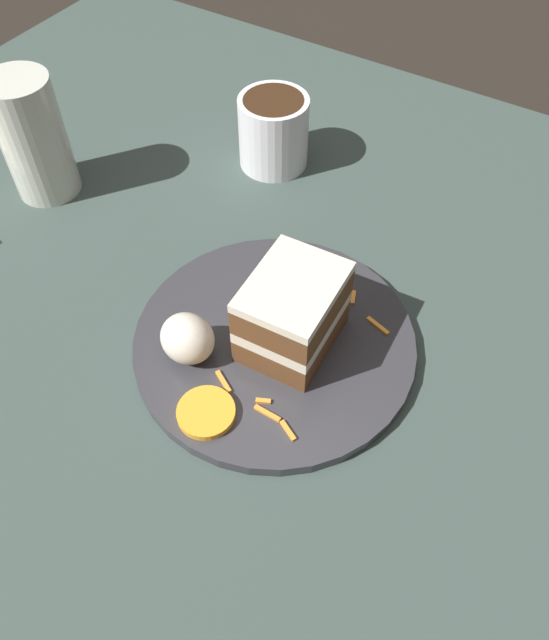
# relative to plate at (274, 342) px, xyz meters

# --- Properties ---
(ground_plane) EXTENTS (6.00, 6.00, 0.00)m
(ground_plane) POSITION_rel_plate_xyz_m (0.06, -0.01, -0.04)
(ground_plane) COLOR black
(ground_plane) RESTS_ON ground
(dining_table) EXTENTS (1.18, 1.01, 0.03)m
(dining_table) POSITION_rel_plate_xyz_m (0.06, -0.01, -0.02)
(dining_table) COLOR #384742
(dining_table) RESTS_ON ground
(plate) EXTENTS (0.27, 0.27, 0.01)m
(plate) POSITION_rel_plate_xyz_m (0.00, 0.00, 0.00)
(plate) COLOR #333338
(plate) RESTS_ON dining_table
(cake_slice) EXTENTS (0.08, 0.10, 0.08)m
(cake_slice) POSITION_rel_plate_xyz_m (-0.01, -0.01, 0.05)
(cake_slice) COLOR brown
(cake_slice) RESTS_ON plate
(cream_dollop) EXTENTS (0.05, 0.05, 0.05)m
(cream_dollop) POSITION_rel_plate_xyz_m (0.06, 0.06, 0.03)
(cream_dollop) COLOR silver
(cream_dollop) RESTS_ON plate
(orange_garnish) EXTENTS (0.05, 0.05, 0.01)m
(orange_garnish) POSITION_rel_plate_xyz_m (0.01, 0.10, 0.01)
(orange_garnish) COLOR orange
(orange_garnish) RESTS_ON plate
(carrot_shreds_scatter) EXTENTS (0.11, 0.20, 0.00)m
(carrot_shreds_scatter) POSITION_rel_plate_xyz_m (-0.03, -0.01, 0.01)
(carrot_shreds_scatter) COLOR orange
(carrot_shreds_scatter) RESTS_ON plate
(drinking_glass) EXTENTS (0.07, 0.07, 0.14)m
(drinking_glass) POSITION_rel_plate_xyz_m (0.35, -0.06, 0.05)
(drinking_glass) COLOR beige
(drinking_glass) RESTS_ON dining_table
(coffee_mug) EXTENTS (0.08, 0.08, 0.09)m
(coffee_mug) POSITION_rel_plate_xyz_m (0.15, -0.24, 0.04)
(coffee_mug) COLOR white
(coffee_mug) RESTS_ON dining_table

